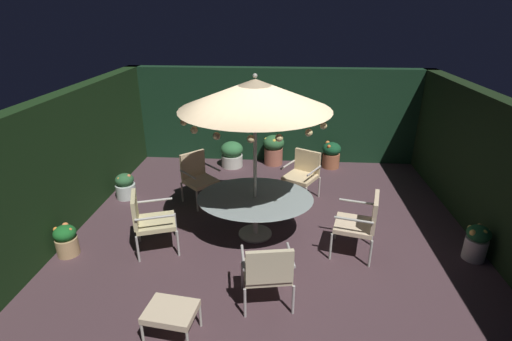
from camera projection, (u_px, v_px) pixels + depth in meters
name	position (u px, v px, depth m)	size (l,w,h in m)	color
ground_plane	(271.00, 233.00, 6.45)	(7.24, 7.36, 0.02)	#493338
hedge_backdrop_rear	(277.00, 115.00, 9.24)	(7.24, 0.30, 2.26)	black
hedge_backdrop_left	(61.00, 166.00, 6.24)	(0.30, 7.36, 2.26)	black
hedge_backdrop_right	(500.00, 178.00, 5.77)	(0.30, 7.36, 2.26)	black
patio_dining_table	(255.00, 202.00, 6.17)	(1.89, 1.58, 0.71)	#B8B7A8
patio_umbrella	(255.00, 95.00, 5.48)	(2.27, 2.27, 2.67)	#B9B6A6
patio_chair_north	(148.00, 218.00, 5.79)	(0.78, 0.75, 0.97)	#B5B3AC
patio_chair_northeast	(268.00, 270.00, 4.65)	(0.71, 0.66, 0.94)	#B5AFAA
patio_chair_east	(362.00, 221.00, 5.69)	(0.74, 0.75, 1.00)	#B3B4A9
patio_chair_southeast	(303.00, 172.00, 7.48)	(0.82, 0.83, 0.94)	#BCB4A9
patio_chair_south	(198.00, 175.00, 7.35)	(0.80, 0.80, 0.97)	#BBADA6
ottoman_footrest	(171.00, 312.00, 4.28)	(0.62, 0.51, 0.40)	#B9B7A7
potted_plant_right_far	(274.00, 149.00, 9.19)	(0.51, 0.51, 0.72)	#AA604B
potted_plant_right_near	(331.00, 154.00, 9.02)	(0.44, 0.44, 0.62)	#A65E3D
potted_plant_back_right	(125.00, 186.00, 7.57)	(0.39, 0.39, 0.51)	silver
potted_plant_left_far	(232.00, 154.00, 9.08)	(0.53, 0.53, 0.62)	beige
potted_plant_left_near	(66.00, 240.00, 5.79)	(0.33, 0.33, 0.50)	tan
potted_plant_front_corner	(477.00, 242.00, 5.67)	(0.34, 0.34, 0.56)	beige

